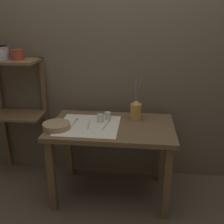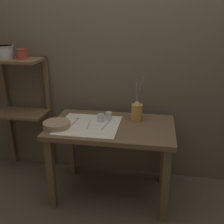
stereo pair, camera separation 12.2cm
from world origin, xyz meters
name	(u,v)px [view 2 (the right image)]	position (x,y,z in m)	size (l,w,h in m)	color
ground_plane	(112,193)	(0.00, 0.00, 0.00)	(12.00, 12.00, 0.00)	brown
stone_wall_back	(120,59)	(0.00, 0.44, 1.20)	(7.00, 0.06, 2.40)	brown
wooden_table	(112,136)	(0.00, 0.00, 0.59)	(1.07, 0.66, 0.70)	brown
wooden_shelf_unit	(21,96)	(-0.97, 0.27, 0.84)	(0.51, 0.32, 1.21)	brown
linen_cloth	(89,125)	(-0.20, -0.03, 0.70)	(0.52, 0.50, 0.00)	silver
pitcher_with_flowers	(137,111)	(0.20, 0.15, 0.79)	(0.10, 0.10, 0.40)	#B7843D
wooden_bowl	(57,125)	(-0.45, -0.13, 0.73)	(0.23, 0.23, 0.05)	#9E7F5B
glass_tumbler_near	(101,118)	(-0.11, 0.05, 0.74)	(0.06, 0.06, 0.07)	silver
glass_tumbler_far	(108,116)	(-0.05, 0.13, 0.74)	(0.06, 0.06, 0.07)	silver
spoon_outer	(76,120)	(-0.33, 0.04, 0.71)	(0.03, 0.22, 0.02)	#A8A8AD
fork_outer	(89,124)	(-0.20, -0.02, 0.71)	(0.03, 0.21, 0.00)	#A8A8AD
spoon_inner	(108,122)	(-0.04, 0.03, 0.71)	(0.05, 0.22, 0.02)	#A8A8AD
metal_pot_large	(4,52)	(-1.07, 0.23, 1.27)	(0.18, 0.18, 0.12)	#A8A8AD
metal_pot_small	(22,54)	(-0.89, 0.23, 1.26)	(0.11, 0.11, 0.09)	#9E3828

